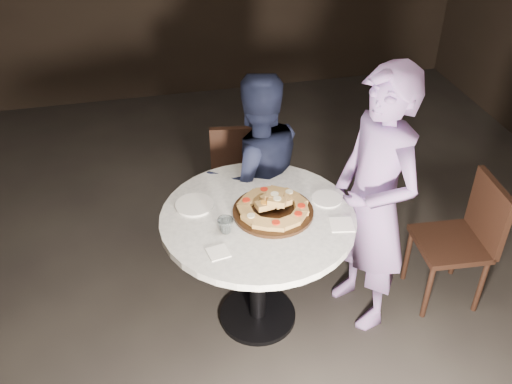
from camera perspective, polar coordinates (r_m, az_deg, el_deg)
floor at (r=3.85m, az=1.06°, el=-12.52°), size 7.00×7.00×0.00m
table at (r=3.38m, az=0.19°, el=-4.46°), size 1.35×1.35×0.85m
serving_board at (r=3.29m, az=1.71°, el=-1.97°), size 0.57×0.57×0.02m
focaccia_pile at (r=3.27m, az=1.74°, el=-1.37°), size 0.42×0.42×0.11m
plate_left at (r=3.37m, az=-6.17°, el=-1.28°), size 0.29×0.29×0.01m
plate_right at (r=3.42m, az=7.08°, el=-0.68°), size 0.20×0.20×0.01m
water_glass at (r=3.14m, az=-3.06°, el=-3.37°), size 0.10×0.10×0.09m
napkin_near at (r=3.03m, az=-3.80°, el=-6.05°), size 0.13×0.13×0.01m
napkin_far at (r=3.24m, az=8.57°, el=-3.24°), size 0.15×0.15×0.01m
chair_far at (r=4.22m, az=-1.41°, el=2.44°), size 0.51×0.53×0.96m
chair_right at (r=3.90m, az=20.23°, el=-3.96°), size 0.47×0.45×0.90m
diner_navy at (r=3.81m, az=-0.05°, el=1.57°), size 0.78×0.65×1.47m
diner_teal at (r=3.41m, az=11.70°, el=-1.19°), size 0.56×0.72×1.73m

